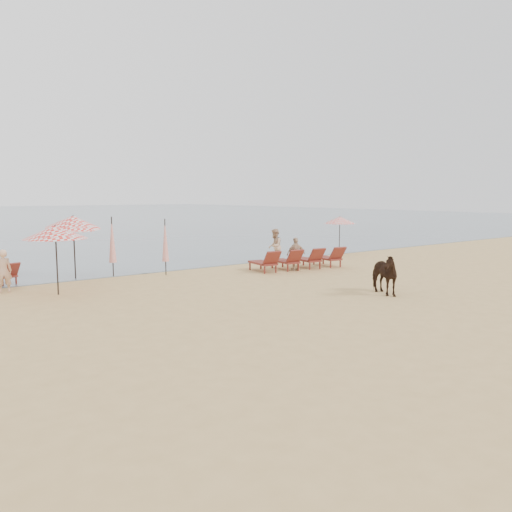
{
  "coord_description": "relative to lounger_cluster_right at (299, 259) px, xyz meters",
  "views": [
    {
      "loc": [
        -10.92,
        -9.55,
        3.34
      ],
      "look_at": [
        0.0,
        5.0,
        1.1
      ],
      "focal_mm": 35.0,
      "sensor_mm": 36.0,
      "label": 1
    }
  ],
  "objects": [
    {
      "name": "ground",
      "position": [
        -4.0,
        -7.1,
        -0.46
      ],
      "size": [
        120.0,
        120.0,
        0.0
      ],
      "primitive_type": "plane",
      "color": "tan",
      "rests_on": "ground"
    },
    {
      "name": "lounger_cluster_right",
      "position": [
        0.0,
        0.0,
        0.0
      ],
      "size": [
        4.39,
        2.34,
        0.66
      ],
      "rotation": [
        0.0,
        0.0,
        -0.14
      ],
      "color": "maroon",
      "rests_on": "ground"
    },
    {
      "name": "umbrella_open_left_a",
      "position": [
        -10.35,
        0.51,
        1.64
      ],
      "size": [
        2.06,
        2.06,
        2.34
      ],
      "rotation": [
        0.0,
        0.0,
        0.07
      ],
      "color": "black",
      "rests_on": "ground"
    },
    {
      "name": "umbrella_open_left_b",
      "position": [
        -8.9,
        3.37,
        1.82
      ],
      "size": [
        2.06,
        2.1,
        2.63
      ],
      "rotation": [
        0.0,
        0.0,
        0.34
      ],
      "color": "black",
      "rests_on": "ground"
    },
    {
      "name": "umbrella_open_right",
      "position": [
        5.59,
        2.86,
        1.47
      ],
      "size": [
        1.76,
        1.76,
        2.14
      ],
      "rotation": [
        0.0,
        0.0,
        -0.25
      ],
      "color": "black",
      "rests_on": "ground"
    },
    {
      "name": "umbrella_closed_left",
      "position": [
        -7.51,
        2.93,
        1.06
      ],
      "size": [
        0.3,
        0.3,
        2.47
      ],
      "rotation": [
        0.0,
        0.0,
        -0.25
      ],
      "color": "black",
      "rests_on": "ground"
    },
    {
      "name": "umbrella_closed_right",
      "position": [
        -5.55,
        2.12,
        0.99
      ],
      "size": [
        0.29,
        0.29,
        2.35
      ],
      "rotation": [
        0.0,
        0.0,
        -0.12
      ],
      "color": "black",
      "rests_on": "ground"
    },
    {
      "name": "cow",
      "position": [
        -1.58,
        -5.94,
        0.24
      ],
      "size": [
        1.28,
        1.82,
        1.4
      ],
      "primitive_type": "imported",
      "rotation": [
        0.0,
        0.0,
        -0.35
      ],
      "color": "black",
      "rests_on": "ground"
    },
    {
      "name": "beachgoer_left",
      "position": [
        -11.72,
        2.03,
        0.29
      ],
      "size": [
        0.58,
        0.42,
        1.5
      ],
      "primitive_type": "imported",
      "rotation": [
        0.0,
        0.0,
        3.02
      ],
      "color": "#E0AF8C",
      "rests_on": "ground"
    },
    {
      "name": "beachgoer_right_a",
      "position": [
        0.29,
        2.1,
        0.39
      ],
      "size": [
        1.05,
        1.03,
        1.7
      ],
      "primitive_type": "imported",
      "rotation": [
        0.0,
        0.0,
        3.86
      ],
      "color": "tan",
      "rests_on": "ground"
    },
    {
      "name": "beachgoer_right_b",
      "position": [
        -0.39,
        -0.22,
        0.27
      ],
      "size": [
        0.93,
        0.58,
        1.47
      ],
      "primitive_type": "imported",
      "rotation": [
        0.0,
        0.0,
        2.86
      ],
      "color": "tan",
      "rests_on": "ground"
    }
  ]
}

